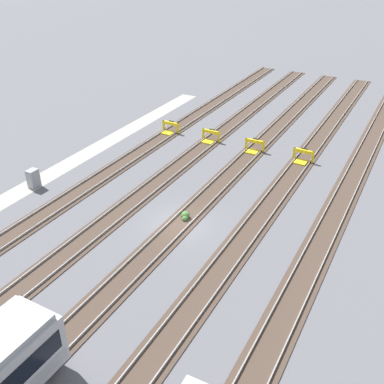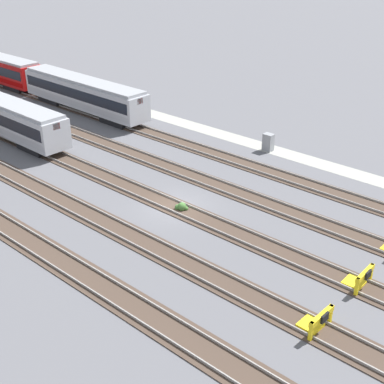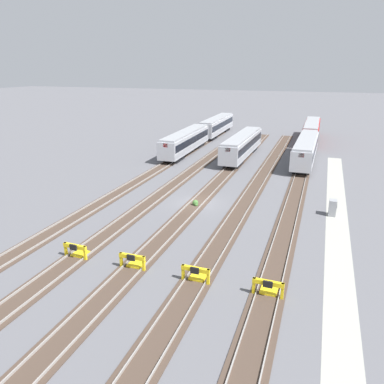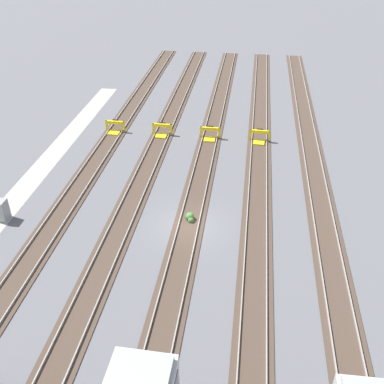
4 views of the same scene
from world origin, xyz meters
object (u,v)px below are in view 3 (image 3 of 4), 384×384
at_px(subway_car_front_row_left_inner, 186,141).
at_px(bumper_stop_far_inner_track, 77,251).
at_px(weed_clump, 195,203).
at_px(subway_car_front_row_rightmost, 311,130).
at_px(subway_car_front_row_centre, 242,145).
at_px(bumper_stop_near_inner_track, 197,274).
at_px(subway_car_front_row_leftmost, 217,125).
at_px(bumper_stop_middle_track, 134,261).
at_px(bumper_stop_nearest_track, 268,288).
at_px(subway_car_front_row_right_inner, 306,149).
at_px(electrical_cabinet, 333,208).

bearing_deg(subway_car_front_row_left_inner, bumper_stop_far_inner_track, -172.53).
bearing_deg(weed_clump, subway_car_front_row_rightmost, -12.99).
bearing_deg(subway_car_front_row_centre, bumper_stop_near_inner_track, -172.45).
distance_m(subway_car_front_row_leftmost, bumper_stop_middle_track, 56.86).
bearing_deg(weed_clump, bumper_stop_nearest_track, -145.06).
bearing_deg(subway_car_front_row_left_inner, bumper_stop_nearest_track, -152.40).
bearing_deg(bumper_stop_nearest_track, subway_car_front_row_leftmost, 19.01).
height_order(subway_car_front_row_rightmost, bumper_stop_nearest_track, subway_car_front_row_rightmost).
bearing_deg(subway_car_front_row_rightmost, subway_car_front_row_centre, 152.52).
bearing_deg(subway_car_front_row_right_inner, electrical_cabinet, -169.71).
bearing_deg(subway_car_front_row_leftmost, subway_car_front_row_left_inner, 179.93).
relative_size(subway_car_front_row_leftmost, electrical_cabinet, 11.27).
distance_m(bumper_stop_nearest_track, bumper_stop_near_inner_track, 4.85).
distance_m(bumper_stop_near_inner_track, bumper_stop_far_inner_track, 9.70).
bearing_deg(subway_car_front_row_left_inner, electrical_cabinet, -132.64).
height_order(subway_car_front_row_leftmost, bumper_stop_near_inner_track, subway_car_front_row_leftmost).
relative_size(bumper_stop_far_inner_track, electrical_cabinet, 1.26).
height_order(subway_car_front_row_centre, bumper_stop_far_inner_track, subway_car_front_row_centre).
height_order(subway_car_front_row_right_inner, bumper_stop_nearest_track, subway_car_front_row_right_inner).
relative_size(bumper_stop_near_inner_track, weed_clump, 2.18).
distance_m(subway_car_front_row_rightmost, bumper_stop_near_inner_track, 56.01).
height_order(subway_car_front_row_centre, subway_car_front_row_rightmost, same).
relative_size(subway_car_front_row_leftmost, subway_car_front_row_centre, 1.00).
distance_m(subway_car_front_row_leftmost, subway_car_front_row_rightmost, 19.36).
height_order(subway_car_front_row_leftmost, electrical_cabinet, subway_car_front_row_leftmost).
bearing_deg(bumper_stop_far_inner_track, subway_car_front_row_centre, -7.40).
xyz_separation_m(bumper_stop_nearest_track, bumper_stop_middle_track, (0.19, 9.71, 0.00)).
distance_m(subway_car_front_row_left_inner, subway_car_front_row_centre, 9.63).
xyz_separation_m(subway_car_front_row_left_inner, subway_car_front_row_centre, (0.00, -9.63, 0.00)).
relative_size(bumper_stop_near_inner_track, electrical_cabinet, 1.25).
distance_m(subway_car_front_row_rightmost, electrical_cabinet, 40.37).
bearing_deg(subway_car_front_row_left_inner, bumper_stop_near_inner_track, -158.57).
distance_m(subway_car_front_row_left_inner, weed_clump, 25.22).
bearing_deg(subway_car_front_row_centre, electrical_cabinet, -147.52).
xyz_separation_m(bumper_stop_near_inner_track, weed_clump, (13.83, 4.84, -0.27)).
relative_size(subway_car_front_row_leftmost, bumper_stop_far_inner_track, 8.98).
bearing_deg(subway_car_front_row_rightmost, bumper_stop_far_inner_track, 165.35).
xyz_separation_m(subway_car_front_row_leftmost, subway_car_front_row_rightmost, (-0.39, -19.35, 0.00)).
xyz_separation_m(subway_car_front_row_right_inner, subway_car_front_row_rightmost, (18.74, 0.00, 0.00)).
bearing_deg(subway_car_front_row_right_inner, bumper_stop_far_inner_track, 158.49).
relative_size(subway_car_front_row_leftmost, subway_car_front_row_right_inner, 1.00).
bearing_deg(bumper_stop_near_inner_track, weed_clump, 19.28).
height_order(bumper_stop_near_inner_track, weed_clump, bumper_stop_near_inner_track).
height_order(subway_car_front_row_leftmost, subway_car_front_row_left_inner, same).
bearing_deg(subway_car_front_row_left_inner, weed_clump, -157.32).
xyz_separation_m(subway_car_front_row_right_inner, bumper_stop_far_inner_track, (-36.89, 14.54, -1.53)).
distance_m(subway_car_front_row_right_inner, subway_car_front_row_rightmost, 18.74).
xyz_separation_m(subway_car_front_row_centre, bumper_stop_near_inner_track, (-37.04, -4.91, -1.53)).
bearing_deg(electrical_cabinet, weed_clump, 97.50).
distance_m(subway_car_front_row_leftmost, subway_car_front_row_left_inner, 19.13).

